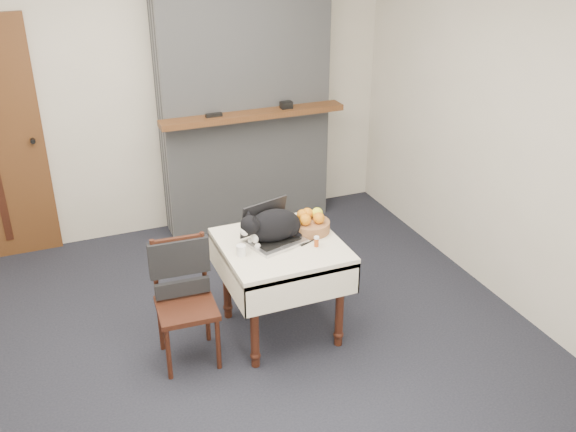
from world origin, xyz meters
name	(u,v)px	position (x,y,z in m)	size (l,w,h in m)	color
ground	(210,354)	(0.00, 0.00, 0.00)	(4.50, 4.50, 0.00)	black
room_shell	(174,78)	(0.00, 0.46, 1.76)	(4.52, 4.01, 2.61)	beige
chimney	(244,86)	(0.90, 1.85, 1.30)	(1.62, 0.48, 2.60)	gray
side_table	(281,258)	(0.54, 0.08, 0.59)	(0.78, 0.78, 0.70)	#3B1710
laptop	(271,232)	(0.50, 0.14, 0.76)	(0.42, 0.38, 0.26)	#B7B7BC
cat	(275,226)	(0.52, 0.13, 0.81)	(0.54, 0.27, 0.26)	black
cream_jar	(241,250)	(0.25, 0.02, 0.74)	(0.06, 0.06, 0.07)	white
pill_bottle	(316,241)	(0.74, -0.05, 0.74)	(0.03, 0.03, 0.07)	#A94314
fruit_basket	(310,223)	(0.79, 0.16, 0.76)	(0.27, 0.27, 0.15)	#965D3C
desk_clutter	(310,235)	(0.77, 0.11, 0.70)	(0.16, 0.02, 0.01)	black
chair	(183,283)	(-0.13, 0.10, 0.53)	(0.40, 0.39, 0.84)	#3B1710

